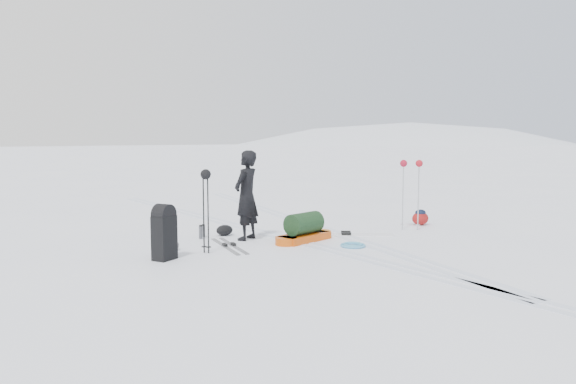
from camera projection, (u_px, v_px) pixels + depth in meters
name	position (u px, v px, depth m)	size (l,w,h in m)	color
ground	(298.00, 241.00, 10.87)	(200.00, 200.00, 0.00)	white
ski_tracks	(300.00, 232.00, 11.93)	(3.38, 17.97, 0.01)	silver
skier	(246.00, 195.00, 10.98)	(0.64, 0.42, 1.76)	black
pulk_sled	(304.00, 230.00, 10.90)	(1.51, 0.81, 0.56)	#C4490B
expedition_rucksack	(165.00, 233.00, 9.31)	(0.73, 0.98, 0.93)	black
ski_poles_black	(206.00, 185.00, 9.71)	(0.18, 0.18, 1.47)	black
ski_poles_silver	(411.00, 171.00, 12.07)	(0.43, 0.34, 1.53)	#ACAFB2
touring_skis_grey	(229.00, 246.00, 10.39)	(0.50, 1.66, 0.06)	gray
touring_skis_white	(346.00, 234.00, 11.56)	(1.77, 1.35, 0.07)	white
rope_coil	(353.00, 245.00, 10.38)	(0.51, 0.51, 0.06)	#529DC7
small_daypack	(420.00, 217.00, 12.84)	(0.51, 0.46, 0.36)	maroon
thermos_pair	(202.00, 231.00, 11.24)	(0.21, 0.24, 0.28)	#515258
stuff_sack	(225.00, 230.00, 11.51)	(0.37, 0.29, 0.22)	black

